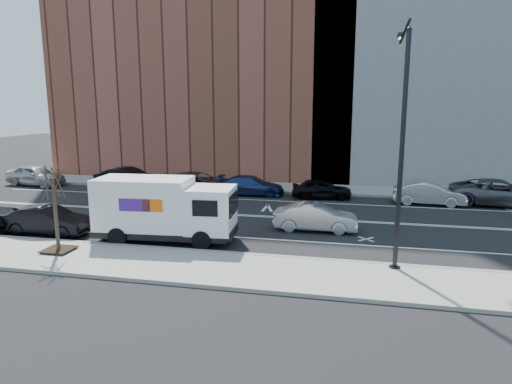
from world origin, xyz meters
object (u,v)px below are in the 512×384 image
at_px(fedex_van, 164,209).
at_px(far_parked_b, 129,179).
at_px(far_parked_a, 36,175).
at_px(driving_sedan, 315,217).

distance_m(fedex_van, far_parked_b, 14.02).
distance_m(fedex_van, far_parked_a, 19.68).
height_order(fedex_van, far_parked_b, fedex_van).
height_order(fedex_van, far_parked_a, fedex_van).
bearing_deg(far_parked_a, far_parked_b, -82.27).
distance_m(far_parked_a, far_parked_b, 8.00).
height_order(far_parked_b, driving_sedan, far_parked_b).
relative_size(fedex_van, far_parked_a, 1.40).
relative_size(fedex_van, far_parked_b, 1.34).
relative_size(fedex_van, driving_sedan, 1.59).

